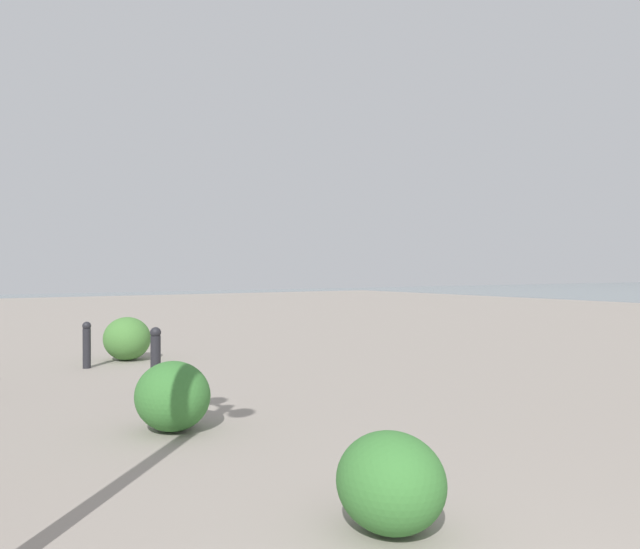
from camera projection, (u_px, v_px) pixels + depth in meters
bollard_near at (156, 360)px, 7.32m from camera, size 0.13×0.13×0.82m
bollard_mid at (87, 344)px, 9.33m from camera, size 0.13×0.13×0.71m
shrub_low at (173, 396)px, 5.71m from camera, size 0.76×0.69×0.65m
shrub_round at (391, 482)px, 3.50m from camera, size 0.67×0.61×0.57m
shrub_wide at (127, 339)px, 10.17m from camera, size 0.85×0.76×0.72m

